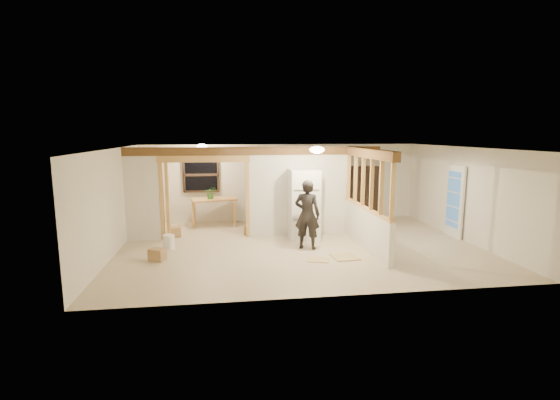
{
  "coord_description": "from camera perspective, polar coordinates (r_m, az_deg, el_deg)",
  "views": [
    {
      "loc": [
        -1.88,
        -9.87,
        2.87
      ],
      "look_at": [
        -0.45,
        0.4,
        1.15
      ],
      "focal_mm": 26.0,
      "sensor_mm": 36.0,
      "label": 1
    }
  ],
  "objects": [
    {
      "name": "ceiling_dome_main",
      "position": [
        9.63,
        5.22,
        7.08
      ],
      "size": [
        0.36,
        0.36,
        0.16
      ],
      "primitive_type": "ellipsoid",
      "color": "#FFEABF",
      "rests_on": "ceiling"
    },
    {
      "name": "bookshelf",
      "position": [
        13.85,
        11.71,
        1.01
      ],
      "size": [
        0.89,
        0.3,
        1.78
      ],
      "primitive_type": "cube",
      "color": "black",
      "rests_on": "floor"
    },
    {
      "name": "wall_back",
      "position": [
        13.35,
        0.23,
        2.47
      ],
      "size": [
        9.0,
        0.01,
        2.5
      ],
      "primitive_type": "cube",
      "color": "beige",
      "rests_on": "floor"
    },
    {
      "name": "box_util_b",
      "position": [
        11.73,
        -14.49,
        -4.33
      ],
      "size": [
        0.34,
        0.34,
        0.28
      ],
      "primitive_type": "cube",
      "rotation": [
        0.0,
        0.0,
        0.18
      ],
      "color": "#AC8453",
      "rests_on": "floor"
    },
    {
      "name": "work_table",
      "position": [
        12.81,
        -9.26,
        -1.68
      ],
      "size": [
        1.47,
        0.95,
        0.86
      ],
      "primitive_type": "cube",
      "rotation": [
        0.0,
        0.0,
        0.21
      ],
      "color": "tan",
      "rests_on": "floor"
    },
    {
      "name": "partition_center",
      "position": [
        11.38,
        2.7,
        1.24
      ],
      "size": [
        2.8,
        0.12,
        2.5
      ],
      "primitive_type": "cube",
      "color": "silver",
      "rests_on": "floor"
    },
    {
      "name": "box_util_a",
      "position": [
        11.63,
        -4.35,
        -4.23
      ],
      "size": [
        0.32,
        0.28,
        0.26
      ],
      "primitive_type": "cube",
      "rotation": [
        0.0,
        0.0,
        -0.09
      ],
      "color": "#AC8453",
      "rests_on": "floor"
    },
    {
      "name": "box_front",
      "position": [
        9.7,
        -16.87,
        -7.34
      ],
      "size": [
        0.42,
        0.38,
        0.27
      ],
      "primitive_type": "cube",
      "rotation": [
        0.0,
        0.0,
        -0.42
      ],
      "color": "#AC8453",
      "rests_on": "floor"
    },
    {
      "name": "header_beam_right",
      "position": [
        10.1,
        12.33,
        6.44
      ],
      "size": [
        0.18,
        3.3,
        0.22
      ],
      "primitive_type": "cube",
      "color": "brown",
      "rests_on": "ceiling"
    },
    {
      "name": "pony_wall",
      "position": [
        10.36,
        11.96,
        -3.99
      ],
      "size": [
        0.12,
        3.2,
        1.0
      ],
      "primitive_type": "cube",
      "color": "silver",
      "rests_on": "floor"
    },
    {
      "name": "partition_left_stub",
      "position": [
        11.4,
        -18.81,
        0.76
      ],
      "size": [
        0.9,
        0.12,
        2.5
      ],
      "primitive_type": "cube",
      "color": "silver",
      "rests_on": "floor"
    },
    {
      "name": "header_beam_back",
      "position": [
        11.12,
        -3.39,
        6.9
      ],
      "size": [
        7.0,
        0.18,
        0.22
      ],
      "primitive_type": "cube",
      "color": "brown",
      "rests_on": "ceiling"
    },
    {
      "name": "stud_partition",
      "position": [
        10.16,
        12.18,
        2.39
      ],
      "size": [
        0.14,
        3.2,
        1.32
      ],
      "primitive_type": "cube",
      "color": "tan",
      "rests_on": "pony_wall"
    },
    {
      "name": "hanging_bulb",
      "position": [
        11.49,
        -8.55,
        5.89
      ],
      "size": [
        0.07,
        0.07,
        0.07
      ],
      "primitive_type": "ellipsoid",
      "color": "#FFD88C",
      "rests_on": "ceiling"
    },
    {
      "name": "bucket",
      "position": [
        10.52,
        -15.37,
        -5.71
      ],
      "size": [
        0.29,
        0.29,
        0.36
      ],
      "primitive_type": "cylinder",
      "rotation": [
        0.0,
        0.0,
        0.03
      ],
      "color": "white",
      "rests_on": "floor"
    },
    {
      "name": "potted_plant",
      "position": [
        12.64,
        -9.72,
        1.01
      ],
      "size": [
        0.38,
        0.35,
        0.38
      ],
      "primitive_type": "imported",
      "rotation": [
        0.0,
        0.0,
        0.16
      ],
      "color": "#357431",
      "rests_on": "work_table"
    },
    {
      "name": "floor",
      "position": [
        10.45,
        2.78,
        -6.54
      ],
      "size": [
        9.0,
        6.5,
        0.01
      ],
      "primitive_type": "cube",
      "color": "#BEAC8D",
      "rests_on": "ground"
    },
    {
      "name": "french_door",
      "position": [
        12.19,
        23.31,
        -0.16
      ],
      "size": [
        0.12,
        0.86,
        2.0
      ],
      "primitive_type": "cube",
      "color": "white",
      "rests_on": "floor"
    },
    {
      "name": "window_back",
      "position": [
        13.13,
        -11.04,
        3.49
      ],
      "size": [
        1.12,
        0.1,
        1.1
      ],
      "primitive_type": "cube",
      "color": "black",
      "rests_on": "wall_back"
    },
    {
      "name": "floor_panel_far",
      "position": [
        9.38,
        5.41,
        -8.37
      ],
      "size": [
        0.58,
        0.52,
        0.02
      ],
      "primitive_type": "cube",
      "rotation": [
        0.0,
        0.0,
        -0.31
      ],
      "color": "tan",
      "rests_on": "floor"
    },
    {
      "name": "woman",
      "position": [
        10.06,
        3.85,
        -2.04
      ],
      "size": [
        0.75,
        0.63,
        1.74
      ],
      "primitive_type": "imported",
      "rotation": [
        0.0,
        0.0,
        2.74
      ],
      "color": "#2B2727",
      "rests_on": "floor"
    },
    {
      "name": "wall_front",
      "position": [
        7.07,
        7.75,
        -3.89
      ],
      "size": [
        9.0,
        0.01,
        2.5
      ],
      "primitive_type": "cube",
      "color": "beige",
      "rests_on": "floor"
    },
    {
      "name": "refrigerator",
      "position": [
        11.01,
        3.36,
        -0.61
      ],
      "size": [
        0.78,
        0.76,
        1.9
      ],
      "primitive_type": "cube",
      "color": "white",
      "rests_on": "floor"
    },
    {
      "name": "ceiling_dome_util",
      "position": [
        12.19,
        -10.92,
        7.44
      ],
      "size": [
        0.32,
        0.32,
        0.14
      ],
      "primitive_type": "ellipsoid",
      "color": "#FFEABF",
      "rests_on": "ceiling"
    },
    {
      "name": "doorway_frame",
      "position": [
        11.22,
        -10.47,
        0.21
      ],
      "size": [
        2.46,
        0.14,
        2.2
      ],
      "primitive_type": "cube",
      "color": "tan",
      "rests_on": "floor"
    },
    {
      "name": "wall_right",
      "position": [
        11.86,
        24.71,
        0.72
      ],
      "size": [
        0.01,
        6.5,
        2.5
      ],
      "primitive_type": "cube",
      "color": "beige",
      "rests_on": "floor"
    },
    {
      "name": "shop_vac",
      "position": [
        12.41,
        -18.54,
        -3.12
      ],
      "size": [
        0.52,
        0.52,
        0.56
      ],
      "primitive_type": "cylinder",
      "rotation": [
        0.0,
        0.0,
        -0.25
      ],
      "color": "#9F0B0E",
      "rests_on": "floor"
    },
    {
      "name": "floor_panel_near",
      "position": [
        9.65,
        9.13,
        -7.92
      ],
      "size": [
        0.62,
        0.62,
        0.02
      ],
      "primitive_type": "cube",
      "rotation": [
        0.0,
        0.0,
        0.1
      ],
      "color": "tan",
      "rests_on": "floor"
    },
    {
      "name": "wall_left",
      "position": [
        10.34,
        -22.49,
        -0.3
      ],
      "size": [
        0.01,
        6.5,
        2.5
      ],
      "primitive_type": "cube",
      "color": "beige",
      "rests_on": "floor"
    },
    {
      "name": "ceiling",
      "position": [
        10.05,
        2.89,
        7.32
      ],
      "size": [
        9.0,
        6.5,
        0.01
      ],
      "primitive_type": "cube",
      "color": "white"
    }
  ]
}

